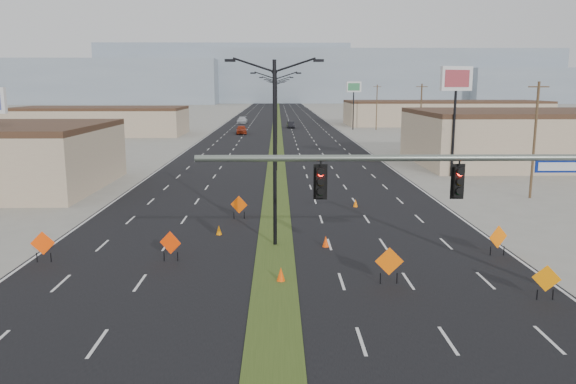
{
  "coord_description": "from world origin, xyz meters",
  "views": [
    {
      "loc": [
        0.15,
        -17.9,
        8.62
      ],
      "look_at": [
        0.69,
        10.86,
        3.2
      ],
      "focal_mm": 35.0,
      "sensor_mm": 36.0,
      "label": 1
    }
  ],
  "objects_px": {
    "streetlight_0": "(275,147)",
    "car_far": "(242,120)",
    "streetlight_4": "(277,100)",
    "streetlight_6": "(277,96)",
    "construction_sign_3": "(389,263)",
    "cone_1": "(281,275)",
    "streetlight_1": "(276,118)",
    "cone_2": "(355,203)",
    "signal_mast": "(508,193)",
    "pole_sign_east_far": "(354,90)",
    "car_mid": "(291,125)",
    "construction_sign_0": "(43,244)",
    "construction_sign_5": "(498,238)",
    "streetlight_5": "(277,97)",
    "pole_sign_east_near": "(456,86)",
    "construction_sign_4": "(546,280)",
    "cone_3": "(219,230)",
    "streetlight_2": "(276,108)",
    "streetlight_3": "(277,103)",
    "construction_sign_2": "(239,206)",
    "car_left": "(241,130)",
    "construction_sign_1": "(170,244)",
    "cone_0": "(326,241)"
  },
  "relations": [
    {
      "from": "cone_3",
      "to": "construction_sign_0",
      "type": "bearing_deg",
      "value": -148.05
    },
    {
      "from": "streetlight_0",
      "to": "car_far",
      "type": "height_order",
      "value": "streetlight_0"
    },
    {
      "from": "construction_sign_4",
      "to": "cone_3",
      "type": "bearing_deg",
      "value": 162.64
    },
    {
      "from": "streetlight_5",
      "to": "construction_sign_0",
      "type": "distance_m",
      "value": 143.41
    },
    {
      "from": "streetlight_5",
      "to": "pole_sign_east_near",
      "type": "height_order",
      "value": "pole_sign_east_near"
    },
    {
      "from": "cone_1",
      "to": "construction_sign_5",
      "type": "bearing_deg",
      "value": 18.45
    },
    {
      "from": "construction_sign_3",
      "to": "cone_2",
      "type": "height_order",
      "value": "construction_sign_3"
    },
    {
      "from": "streetlight_4",
      "to": "streetlight_5",
      "type": "relative_size",
      "value": 1.0
    },
    {
      "from": "streetlight_4",
      "to": "streetlight_6",
      "type": "xyz_separation_m",
      "value": [
        0.0,
        56.0,
        0.0
      ]
    },
    {
      "from": "car_left",
      "to": "pole_sign_east_near",
      "type": "height_order",
      "value": "pole_sign_east_near"
    },
    {
      "from": "construction_sign_1",
      "to": "cone_0",
      "type": "distance_m",
      "value": 8.34
    },
    {
      "from": "streetlight_2",
      "to": "construction_sign_0",
      "type": "height_order",
      "value": "streetlight_2"
    },
    {
      "from": "streetlight_6",
      "to": "cone_0",
      "type": "xyz_separation_m",
      "value": [
        2.76,
        -168.43,
        -5.1
      ]
    },
    {
      "from": "streetlight_2",
      "to": "construction_sign_3",
      "type": "relative_size",
      "value": 5.95
    },
    {
      "from": "streetlight_1",
      "to": "cone_2",
      "type": "height_order",
      "value": "streetlight_1"
    },
    {
      "from": "car_far",
      "to": "construction_sign_3",
      "type": "relative_size",
      "value": 3.17
    },
    {
      "from": "streetlight_0",
      "to": "pole_sign_east_near",
      "type": "height_order",
      "value": "pole_sign_east_near"
    },
    {
      "from": "pole_sign_east_near",
      "to": "car_far",
      "type": "bearing_deg",
      "value": 88.37
    },
    {
      "from": "construction_sign_2",
      "to": "cone_3",
      "type": "xyz_separation_m",
      "value": [
        -0.92,
        -4.01,
        -0.62
      ]
    },
    {
      "from": "cone_3",
      "to": "car_far",
      "type": "bearing_deg",
      "value": 92.75
    },
    {
      "from": "car_left",
      "to": "pole_sign_east_near",
      "type": "bearing_deg",
      "value": -68.76
    },
    {
      "from": "streetlight_4",
      "to": "cone_2",
      "type": "relative_size",
      "value": 17.28
    },
    {
      "from": "streetlight_0",
      "to": "car_left",
      "type": "height_order",
      "value": "streetlight_0"
    },
    {
      "from": "streetlight_0",
      "to": "construction_sign_4",
      "type": "bearing_deg",
      "value": -36.88
    },
    {
      "from": "construction_sign_3",
      "to": "cone_1",
      "type": "bearing_deg",
      "value": 176.07
    },
    {
      "from": "streetlight_5",
      "to": "cone_0",
      "type": "height_order",
      "value": "streetlight_5"
    },
    {
      "from": "streetlight_1",
      "to": "construction_sign_3",
      "type": "distance_m",
      "value": 34.96
    },
    {
      "from": "streetlight_0",
      "to": "car_mid",
      "type": "xyz_separation_m",
      "value": [
        2.92,
        88.76,
        -4.74
      ]
    },
    {
      "from": "construction_sign_4",
      "to": "streetlight_2",
      "type": "bearing_deg",
      "value": 118.6
    },
    {
      "from": "streetlight_1",
      "to": "cone_2",
      "type": "bearing_deg",
      "value": -72.29
    },
    {
      "from": "car_far",
      "to": "pole_sign_east_far",
      "type": "relative_size",
      "value": 0.56
    },
    {
      "from": "car_left",
      "to": "construction_sign_3",
      "type": "xyz_separation_m",
      "value": [
        11.55,
        -80.02,
        0.18
      ]
    },
    {
      "from": "signal_mast",
      "to": "cone_2",
      "type": "xyz_separation_m",
      "value": [
        -2.76,
        19.84,
        -4.5
      ]
    },
    {
      "from": "streetlight_0",
      "to": "streetlight_2",
      "type": "bearing_deg",
      "value": 90.0
    },
    {
      "from": "signal_mast",
      "to": "pole_sign_east_near",
      "type": "relative_size",
      "value": 1.55
    },
    {
      "from": "streetlight_4",
      "to": "construction_sign_1",
      "type": "height_order",
      "value": "streetlight_4"
    },
    {
      "from": "streetlight_1",
      "to": "streetlight_2",
      "type": "bearing_deg",
      "value": 90.0
    },
    {
      "from": "streetlight_3",
      "to": "streetlight_6",
      "type": "height_order",
      "value": "same"
    },
    {
      "from": "streetlight_2",
      "to": "construction_sign_4",
      "type": "distance_m",
      "value": 65.43
    },
    {
      "from": "construction_sign_0",
      "to": "construction_sign_5",
      "type": "relative_size",
      "value": 0.99
    },
    {
      "from": "cone_3",
      "to": "streetlight_0",
      "type": "bearing_deg",
      "value": -33.75
    },
    {
      "from": "car_mid",
      "to": "construction_sign_0",
      "type": "distance_m",
      "value": 92.76
    },
    {
      "from": "streetlight_1",
      "to": "streetlight_4",
      "type": "distance_m",
      "value": 84.0
    },
    {
      "from": "car_mid",
      "to": "construction_sign_0",
      "type": "height_order",
      "value": "construction_sign_0"
    },
    {
      "from": "streetlight_6",
      "to": "pole_sign_east_far",
      "type": "relative_size",
      "value": 1.04
    },
    {
      "from": "streetlight_0",
      "to": "streetlight_4",
      "type": "distance_m",
      "value": 112.0
    },
    {
      "from": "streetlight_3",
      "to": "construction_sign_5",
      "type": "relative_size",
      "value": 6.26
    },
    {
      "from": "streetlight_3",
      "to": "construction_sign_5",
      "type": "height_order",
      "value": "streetlight_3"
    },
    {
      "from": "streetlight_3",
      "to": "construction_sign_3",
      "type": "xyz_separation_m",
      "value": [
        5.05,
        -90.31,
        -4.43
      ]
    },
    {
      "from": "signal_mast",
      "to": "streetlight_0",
      "type": "relative_size",
      "value": 1.63
    }
  ]
}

